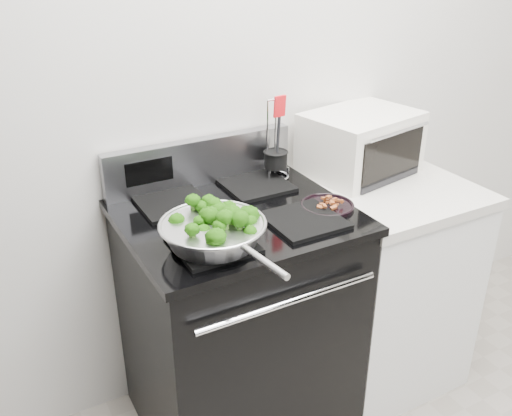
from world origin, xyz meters
TOP-DOWN VIEW (x-y plane):
  - back_wall at (0.00, 1.75)m, footprint 4.00×0.02m
  - gas_range at (-0.30, 1.41)m, footprint 0.79×0.69m
  - counter at (0.39, 1.41)m, footprint 0.62×0.68m
  - skillet at (-0.47, 1.24)m, footprint 0.34×0.53m
  - broccoli_pile at (-0.47, 1.24)m, footprint 0.26×0.26m
  - bacon_plate at (0.00, 1.30)m, footprint 0.19×0.19m
  - utensil_holder at (-0.02, 1.62)m, footprint 0.11×0.11m
  - toaster_oven at (0.36, 1.57)m, footprint 0.50×0.41m

SIDE VIEW (x-z plane):
  - counter at x=0.39m, z-range 0.00..0.92m
  - gas_range at x=-0.30m, z-range -0.08..1.05m
  - bacon_plate at x=0.00m, z-range 0.95..0.99m
  - skillet at x=-0.47m, z-range 0.97..1.04m
  - utensil_holder at x=-0.02m, z-range 0.84..1.18m
  - broccoli_pile at x=-0.47m, z-range 0.98..1.07m
  - toaster_oven at x=0.36m, z-range 0.92..1.18m
  - back_wall at x=0.00m, z-range 0.00..2.70m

